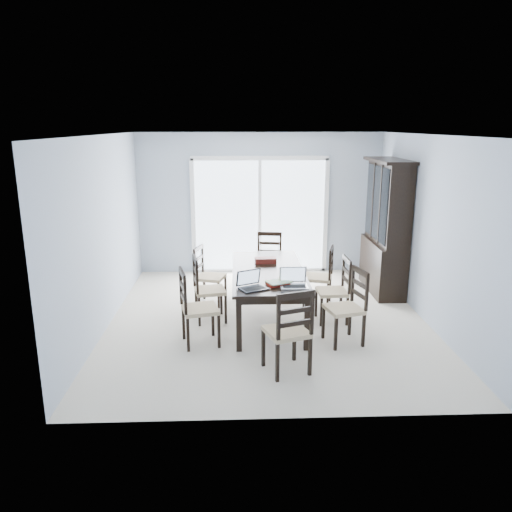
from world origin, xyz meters
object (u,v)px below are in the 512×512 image
at_px(chair_end_far, 269,255).
at_px(chair_end_near, 291,323).
at_px(laptop_silver, 294,283).
at_px(china_hutch, 386,229).
at_px(chair_left_near, 192,300).
at_px(game_box, 265,260).
at_px(chair_left_mid, 203,282).
at_px(hot_tub, 237,234).
at_px(chair_right_mid, 339,283).
at_px(laptop_dark, 254,285).
at_px(cell_phone, 286,293).
at_px(chair_right_far, 324,270).
at_px(chair_right_near, 351,298).
at_px(chair_left_far, 205,269).
at_px(dining_table, 268,275).

bearing_deg(chair_end_far, chair_end_near, 99.49).
distance_m(chair_end_far, laptop_silver, 2.26).
distance_m(china_hutch, chair_left_near, 3.67).
bearing_deg(game_box, chair_end_far, 83.55).
xyz_separation_m(chair_left_mid, hot_tub, (0.49, 3.54, -0.07)).
xyz_separation_m(chair_right_mid, chair_end_far, (-0.89, 1.53, 0.02)).
bearing_deg(game_box, laptop_dark, -100.21).
bearing_deg(game_box, chair_end_near, -85.43).
height_order(china_hutch, chair_left_mid, china_hutch).
xyz_separation_m(chair_end_far, cell_phone, (0.05, -2.47, 0.17)).
relative_size(chair_right_far, chair_end_far, 0.96).
distance_m(china_hutch, chair_left_mid, 3.22).
distance_m(china_hutch, game_box, 2.24).
bearing_deg(chair_end_far, chair_right_far, 141.07).
height_order(laptop_dark, hot_tub, hot_tub).
bearing_deg(chair_right_near, chair_end_far, 7.87).
distance_m(chair_left_near, laptop_dark, 0.80).
xyz_separation_m(chair_right_far, chair_end_far, (-0.79, 0.87, 0.02)).
xyz_separation_m(china_hutch, laptop_dark, (-2.26, -2.09, -0.27)).
distance_m(chair_left_mid, chair_right_mid, 1.91).
distance_m(chair_end_far, game_box, 1.12).
distance_m(chair_left_near, chair_left_mid, 0.80).
bearing_deg(chair_end_near, chair_left_far, 94.94).
bearing_deg(chair_left_far, chair_left_near, 13.07).
distance_m(chair_left_mid, chair_end_far, 1.78).
bearing_deg(china_hutch, chair_right_mid, -127.97).
distance_m(chair_left_near, chair_left_far, 1.53).
relative_size(china_hutch, game_box, 7.07).
xyz_separation_m(chair_right_near, hot_tub, (-1.43, 4.33, -0.09)).
height_order(dining_table, chair_right_far, chair_right_far).
bearing_deg(chair_left_mid, hot_tub, 161.05).
relative_size(chair_left_far, chair_right_far, 0.98).
relative_size(chair_right_mid, game_box, 3.47).
distance_m(cell_phone, hot_tub, 4.59).
distance_m(chair_left_mid, laptop_silver, 1.45).
bearing_deg(hot_tub, chair_right_far, -65.88).
bearing_deg(laptop_silver, chair_end_near, -99.35).
height_order(chair_left_mid, laptop_dark, chair_left_mid).
bearing_deg(cell_phone, dining_table, 115.21).
relative_size(chair_right_far, laptop_silver, 3.08).
xyz_separation_m(chair_left_far, chair_right_far, (1.83, -0.15, 0.01)).
height_order(chair_end_far, cell_phone, chair_end_far).
bearing_deg(chair_right_near, chair_left_mid, 53.55).
height_order(dining_table, chair_left_far, chair_left_far).
xyz_separation_m(chair_left_near, chair_left_mid, (0.09, 0.80, -0.03)).
xyz_separation_m(dining_table, hot_tub, (-0.42, 3.55, -0.17)).
distance_m(chair_left_mid, hot_tub, 3.57).
distance_m(chair_right_near, cell_phone, 0.90).
relative_size(china_hutch, chair_left_near, 1.92).
xyz_separation_m(laptop_silver, hot_tub, (-0.70, 4.33, -0.30)).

